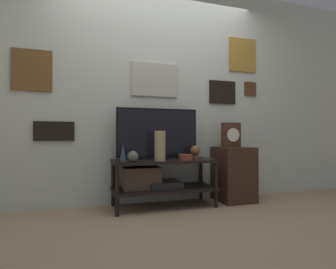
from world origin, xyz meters
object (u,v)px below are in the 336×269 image
object	(u,v)px
vase_wide_bowl	(186,157)
vase_tall_ceramic	(160,146)
vase_slim_bronze	(123,152)
vase_round_glass	(133,156)
mantel_clock	(231,135)
television	(158,133)
decorative_bust	(195,151)

from	to	relation	value
vase_wide_bowl	vase_tall_ceramic	xyz separation A→B (m)	(-0.29, -0.01, 0.13)
vase_slim_bronze	vase_tall_ceramic	bearing A→B (deg)	-13.65
vase_wide_bowl	vase_tall_ceramic	size ratio (longest dim) A/B	0.50
vase_round_glass	mantel_clock	size ratio (longest dim) A/B	0.37
television	vase_slim_bronze	distance (m)	0.48
vase_round_glass	decorative_bust	xyz separation A→B (m)	(0.74, 0.12, 0.03)
vase_slim_bronze	mantel_clock	size ratio (longest dim) A/B	0.61
vase_round_glass	decorative_bust	world-z (taller)	decorative_bust
television	decorative_bust	xyz separation A→B (m)	(0.41, -0.14, -0.21)
television	vase_wide_bowl	world-z (taller)	television
vase_round_glass	mantel_clock	bearing A→B (deg)	8.78
decorative_bust	vase_tall_ceramic	bearing A→B (deg)	-167.93
vase_tall_ceramic	mantel_clock	xyz separation A→B (m)	(0.95, 0.16, 0.12)
vase_slim_bronze	mantel_clock	xyz separation A→B (m)	(1.32, 0.07, 0.19)
television	decorative_bust	bearing A→B (deg)	-19.37
vase_tall_ceramic	vase_round_glass	bearing A→B (deg)	-174.20
television	vase_tall_ceramic	size ratio (longest dim) A/B	2.96
television	decorative_bust	world-z (taller)	television
vase_slim_bronze	decorative_bust	distance (m)	0.82
vase_slim_bronze	vase_round_glass	bearing A→B (deg)	-55.28
vase_wide_bowl	vase_slim_bronze	bearing A→B (deg)	173.19
vase_slim_bronze	decorative_bust	xyz separation A→B (m)	(0.82, 0.00, -0.00)
television	vase_tall_ceramic	bearing A→B (deg)	-99.05
vase_round_glass	vase_tall_ceramic	distance (m)	0.31
vase_round_glass	mantel_clock	distance (m)	1.27
decorative_bust	mantel_clock	size ratio (longest dim) A/B	0.52
television	vase_slim_bronze	world-z (taller)	television
vase_wide_bowl	mantel_clock	xyz separation A→B (m)	(0.65, 0.15, 0.25)
vase_slim_bronze	decorative_bust	world-z (taller)	vase_slim_bronze
vase_slim_bronze	vase_tall_ceramic	distance (m)	0.39
vase_round_glass	vase_slim_bronze	xyz separation A→B (m)	(-0.08, 0.12, 0.04)
television	vase_tall_ceramic	xyz separation A→B (m)	(-0.04, -0.24, -0.14)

